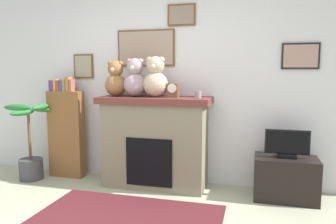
# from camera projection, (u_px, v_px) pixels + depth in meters

# --- Properties ---
(back_wall) EXTENTS (5.20, 0.15, 2.60)m
(back_wall) POSITION_uv_depth(u_px,v_px,m) (164.00, 81.00, 4.22)
(back_wall) COLOR silver
(back_wall) RESTS_ON ground_plane
(fireplace) EXTENTS (1.36, 0.56, 1.12)m
(fireplace) POSITION_uv_depth(u_px,v_px,m) (155.00, 141.00, 4.02)
(fireplace) COLOR gray
(fireplace) RESTS_ON ground_plane
(bookshelf) EXTENTS (0.47, 0.16, 1.35)m
(bookshelf) POSITION_uv_depth(u_px,v_px,m) (66.00, 131.00, 4.39)
(bookshelf) COLOR brown
(bookshelf) RESTS_ON ground_plane
(potted_plant) EXTENTS (0.46, 0.57, 1.02)m
(potted_plant) POSITION_uv_depth(u_px,v_px,m) (31.00, 150.00, 4.28)
(potted_plant) COLOR #3F3F44
(potted_plant) RESTS_ON ground_plane
(tv_stand) EXTENTS (0.68, 0.40, 0.48)m
(tv_stand) POSITION_uv_depth(u_px,v_px,m) (285.00, 178.00, 3.63)
(tv_stand) COLOR black
(tv_stand) RESTS_ON ground_plane
(television) EXTENTS (0.47, 0.14, 0.31)m
(television) POSITION_uv_depth(u_px,v_px,m) (287.00, 145.00, 3.58)
(television) COLOR black
(television) RESTS_ON tv_stand
(area_rug) EXTENTS (1.84, 1.03, 0.01)m
(area_rug) POSITION_uv_depth(u_px,v_px,m) (128.00, 217.00, 3.21)
(area_rug) COLOR #541E24
(area_rug) RESTS_ON ground_plane
(candle_jar) EXTENTS (0.08, 0.08, 0.08)m
(candle_jar) POSITION_uv_depth(u_px,v_px,m) (198.00, 94.00, 3.80)
(candle_jar) COLOR gray
(candle_jar) RESTS_ON fireplace
(mantel_clock) EXTENTS (0.13, 0.10, 0.17)m
(mantel_clock) POSITION_uv_depth(u_px,v_px,m) (173.00, 90.00, 3.87)
(mantel_clock) COLOR brown
(mantel_clock) RESTS_ON fireplace
(teddy_bear_cream) EXTENTS (0.27, 0.27, 0.44)m
(teddy_bear_cream) POSITION_uv_depth(u_px,v_px,m) (116.00, 80.00, 4.04)
(teddy_bear_cream) COLOR olive
(teddy_bear_cream) RESTS_ON fireplace
(teddy_bear_grey) EXTENTS (0.29, 0.29, 0.47)m
(teddy_bear_grey) POSITION_uv_depth(u_px,v_px,m) (135.00, 79.00, 3.97)
(teddy_bear_grey) COLOR #A28991
(teddy_bear_grey) RESTS_ON fireplace
(teddy_bear_brown) EXTENTS (0.30, 0.30, 0.49)m
(teddy_bear_brown) POSITION_uv_depth(u_px,v_px,m) (155.00, 79.00, 3.91)
(teddy_bear_brown) COLOR tan
(teddy_bear_brown) RESTS_ON fireplace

